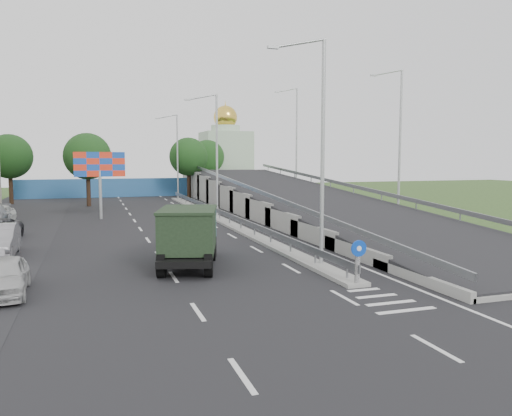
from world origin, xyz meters
name	(u,v)px	position (x,y,z in m)	size (l,w,h in m)	color
ground	(389,303)	(0.00, 0.00, 0.00)	(160.00, 160.00, 0.00)	#2D4C1E
road_surface	(192,229)	(-3.00, 20.00, 0.00)	(26.00, 90.00, 0.04)	black
median	(220,220)	(0.00, 24.00, 0.10)	(1.00, 44.00, 0.20)	gray
overpass_ramp	(306,197)	(7.50, 24.00, 1.75)	(10.00, 50.00, 3.50)	gray
median_guardrail	(220,212)	(0.00, 24.00, 0.75)	(0.09, 44.00, 0.71)	gray
sign_bollard	(358,261)	(0.00, 2.17, 1.03)	(0.64, 0.23, 1.67)	black
lamp_post_near	(319,140)	(0.11, 6.00, 5.81)	(2.74, 0.18, 10.08)	#B2B5B7
lamp_post_mid	(215,148)	(0.11, 26.00, 5.81)	(2.74, 0.18, 10.08)	#B2B5B7
lamp_post_far	(176,152)	(0.11, 46.00, 5.81)	(2.74, 0.18, 10.08)	#B2B5B7
blue_wall	(138,188)	(-4.00, 52.00, 1.20)	(30.00, 0.50, 2.40)	#2B649E
church	(226,156)	(10.00, 60.00, 5.31)	(7.00, 7.00, 13.80)	#B2CCAD
billboard	(100,168)	(-9.00, 28.00, 4.19)	(4.00, 0.24, 5.50)	#B2B5B7
tree_left_mid	(87,156)	(-10.00, 40.00, 5.18)	(4.80, 4.80, 7.60)	black
tree_median_far	(188,157)	(2.00, 48.00, 5.18)	(4.80, 4.80, 7.60)	black
tree_left_far	(9,157)	(-18.00, 45.00, 5.18)	(4.80, 4.80, 7.60)	black
tree_ramp_far	(207,157)	(6.00, 55.00, 5.18)	(4.80, 4.80, 7.60)	black
dump_truck	(190,233)	(-5.37, 8.24, 1.52)	(3.85, 6.62, 2.75)	black
parked_car_a	(3,277)	(-12.80, 5.20, 0.71)	(1.67, 4.14, 1.41)	#B5B5B5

